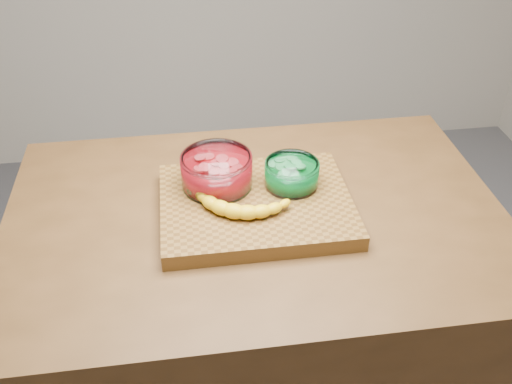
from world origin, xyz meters
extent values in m
cube|color=#4E3117|center=(0.00, 0.00, 0.45)|extent=(1.20, 0.80, 0.90)
cube|color=brown|center=(0.00, 0.00, 0.92)|extent=(0.45, 0.35, 0.04)
cylinder|color=white|center=(-0.09, 0.07, 0.98)|extent=(0.17, 0.17, 0.08)
cylinder|color=red|center=(-0.09, 0.07, 0.97)|extent=(0.15, 0.15, 0.05)
cylinder|color=#FF5056|center=(-0.09, 0.07, 1.00)|extent=(0.14, 0.14, 0.02)
cylinder|color=white|center=(0.09, 0.05, 0.97)|extent=(0.13, 0.13, 0.06)
cylinder|color=#099332|center=(0.09, 0.05, 0.96)|extent=(0.11, 0.11, 0.04)
cylinder|color=#6BE383|center=(0.09, 0.05, 0.99)|extent=(0.10, 0.10, 0.02)
camera|label=1|loc=(-0.15, -1.06, 1.75)|focal=40.00mm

